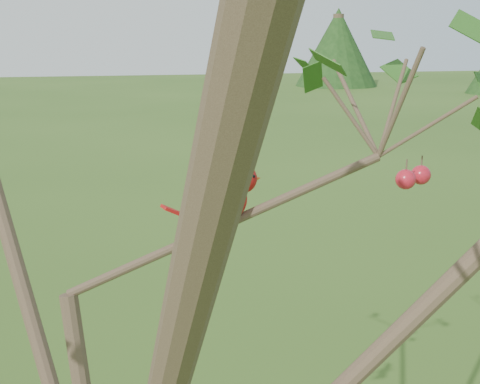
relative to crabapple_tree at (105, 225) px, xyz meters
The scene contains 3 objects.
crabapple_tree is the anchor object (origin of this frame).
cardinal 0.24m from the crabapple_tree, 25.44° to the left, with size 0.20×0.12×0.14m.
distant_trees 24.97m from the crabapple_tree, 87.98° to the left, with size 37.76×13.17×3.88m.
Camera 1 is at (0.03, -1.01, 2.42)m, focal length 45.00 mm.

